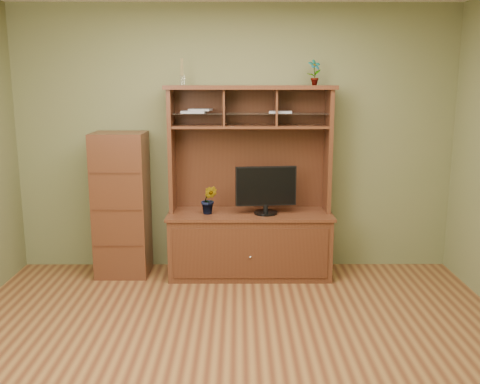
{
  "coord_description": "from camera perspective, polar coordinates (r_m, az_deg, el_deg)",
  "views": [
    {
      "loc": [
        0.04,
        -3.49,
        1.93
      ],
      "look_at": [
        0.05,
        1.2,
        0.96
      ],
      "focal_mm": 40.0,
      "sensor_mm": 36.0,
      "label": 1
    }
  ],
  "objects": [
    {
      "name": "room",
      "position": [
        3.54,
        -0.78,
        2.19
      ],
      "size": [
        4.54,
        4.04,
        2.74
      ],
      "color": "#582D19",
      "rests_on": "ground"
    },
    {
      "name": "media_hutch",
      "position": [
        5.41,
        1.05,
        -3.44
      ],
      "size": [
        1.66,
        0.61,
        1.9
      ],
      "color": "#462414",
      "rests_on": "room"
    },
    {
      "name": "monitor",
      "position": [
        5.25,
        2.78,
        0.32
      ],
      "size": [
        0.6,
        0.23,
        0.47
      ],
      "rotation": [
        0.0,
        0.0,
        0.11
      ],
      "color": "black",
      "rests_on": "media_hutch"
    },
    {
      "name": "orchid_plant",
      "position": [
        5.27,
        -3.32,
        -0.84
      ],
      "size": [
        0.18,
        0.15,
        0.29
      ],
      "primitive_type": "imported",
      "rotation": [
        0.0,
        0.0,
        -0.17
      ],
      "color": "#2D5B1F",
      "rests_on": "media_hutch"
    },
    {
      "name": "top_plant",
      "position": [
        5.35,
        7.94,
        12.54
      ],
      "size": [
        0.15,
        0.12,
        0.25
      ],
      "primitive_type": "imported",
      "rotation": [
        0.0,
        0.0,
        0.29
      ],
      "color": "#376724",
      "rests_on": "media_hutch"
    },
    {
      "name": "reed_diffuser",
      "position": [
        5.33,
        -6.2,
        12.33
      ],
      "size": [
        0.05,
        0.05,
        0.25
      ],
      "color": "silver",
      "rests_on": "media_hutch"
    },
    {
      "name": "magazines",
      "position": [
        5.31,
        -1.72,
        8.61
      ],
      "size": [
        1.1,
        0.2,
        0.04
      ],
      "color": "#BDBCC2",
      "rests_on": "media_hutch"
    },
    {
      "name": "side_cabinet",
      "position": [
        5.51,
        -12.49,
        -1.3
      ],
      "size": [
        0.52,
        0.47,
        1.45
      ],
      "color": "#462414",
      "rests_on": "room"
    }
  ]
}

